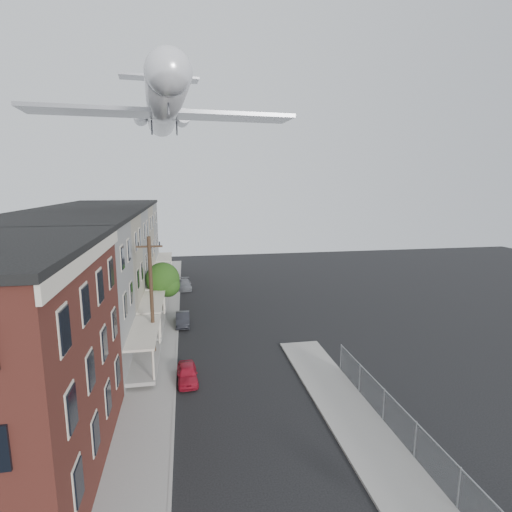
% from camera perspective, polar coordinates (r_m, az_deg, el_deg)
% --- Properties ---
extents(sidewalk_left, '(3.00, 62.00, 0.12)m').
position_cam_1_polar(sidewalk_left, '(36.26, -13.45, -10.15)').
color(sidewalk_left, gray).
rests_on(sidewalk_left, ground).
extents(sidewalk_right, '(3.00, 26.00, 0.12)m').
position_cam_1_polar(sidewalk_right, '(22.01, 16.46, -24.79)').
color(sidewalk_right, gray).
rests_on(sidewalk_right, ground).
extents(curb_left, '(0.15, 62.00, 0.14)m').
position_cam_1_polar(curb_left, '(36.19, -11.13, -10.08)').
color(curb_left, gray).
rests_on(curb_left, ground).
extents(curb_right, '(0.15, 26.00, 0.14)m').
position_cam_1_polar(curb_right, '(21.48, 12.62, -25.54)').
color(curb_right, gray).
rests_on(curb_right, ground).
extents(row_house_a, '(11.98, 7.00, 10.30)m').
position_cam_1_polar(row_house_a, '(28.88, -27.71, -5.82)').
color(row_house_a, slate).
rests_on(row_house_a, ground).
extents(row_house_b, '(11.98, 7.00, 10.30)m').
position_cam_1_polar(row_house_b, '(35.40, -24.35, -2.74)').
color(row_house_b, gray).
rests_on(row_house_b, ground).
extents(row_house_c, '(11.98, 7.00, 10.30)m').
position_cam_1_polar(row_house_c, '(42.08, -22.05, -0.62)').
color(row_house_c, slate).
rests_on(row_house_c, ground).
extents(row_house_d, '(11.98, 7.00, 10.30)m').
position_cam_1_polar(row_house_d, '(48.84, -20.39, 0.92)').
color(row_house_d, gray).
rests_on(row_house_d, ground).
extents(row_house_e, '(11.98, 7.00, 10.30)m').
position_cam_1_polar(row_house_e, '(55.67, -19.14, 2.08)').
color(row_house_e, slate).
rests_on(row_house_e, ground).
extents(chainlink_fence, '(0.06, 18.06, 1.90)m').
position_cam_1_polar(chainlink_fence, '(21.43, 21.80, -23.19)').
color(chainlink_fence, gray).
rests_on(chainlink_fence, ground).
extents(utility_pole, '(1.80, 0.26, 9.00)m').
position_cam_1_polar(utility_pole, '(29.15, -14.69, -5.73)').
color(utility_pole, black).
rests_on(utility_pole, ground).
extents(street_tree, '(3.22, 3.20, 5.20)m').
position_cam_1_polar(street_tree, '(39.02, -13.00, -3.46)').
color(street_tree, black).
rests_on(street_tree, ground).
extents(car_near, '(1.43, 3.24, 1.09)m').
position_cam_1_polar(car_near, '(27.08, -9.80, -16.21)').
color(car_near, '#AB1629').
rests_on(car_near, ground).
extents(car_mid, '(1.21, 3.44, 1.13)m').
position_cam_1_polar(car_mid, '(36.85, -10.42, -8.86)').
color(car_mid, black).
rests_on(car_mid, ground).
extents(car_far, '(1.74, 3.89, 1.11)m').
position_cam_1_polar(car_far, '(48.96, -10.15, -4.04)').
color(car_far, slate).
rests_on(car_far, ground).
extents(airplane, '(22.71, 25.93, 7.49)m').
position_cam_1_polar(airplane, '(39.42, -13.06, 20.12)').
color(airplane, silver).
rests_on(airplane, ground).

